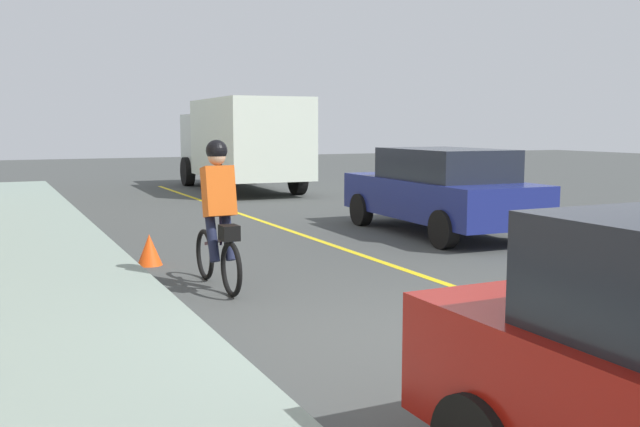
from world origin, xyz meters
TOP-DOWN VIEW (x-y plane):
  - ground_plane at (0.00, 0.00)m, footprint 80.00×80.00m
  - lane_line_centre at (0.00, -1.60)m, footprint 36.00×0.12m
  - sidewalk at (0.00, 3.40)m, footprint 40.00×3.20m
  - cyclist_lead at (2.76, 1.07)m, footprint 1.71×0.36m
  - patrol_sedan at (5.35, -3.99)m, footprint 4.46×2.05m
  - box_truck_background at (15.28, -3.56)m, footprint 6.78×2.70m
  - traffic_cone_near at (4.62, 1.53)m, footprint 0.36×0.36m

SIDE VIEW (x-z plane):
  - ground_plane at x=0.00m, z-range 0.00..0.00m
  - lane_line_centre at x=0.00m, z-range 0.00..0.01m
  - sidewalk at x=0.00m, z-range 0.00..0.15m
  - traffic_cone_near at x=4.62m, z-range 0.00..0.45m
  - patrol_sedan at x=5.35m, z-range 0.03..1.61m
  - cyclist_lead at x=2.76m, z-range 0.00..1.82m
  - box_truck_background at x=15.28m, z-range 0.16..2.94m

